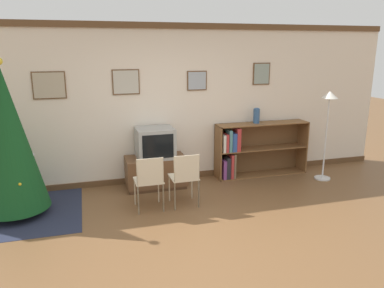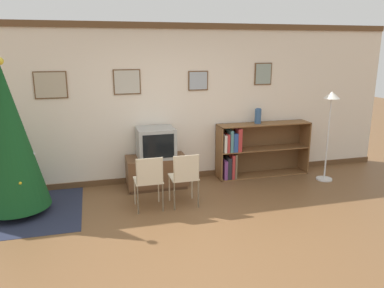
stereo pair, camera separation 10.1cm
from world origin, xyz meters
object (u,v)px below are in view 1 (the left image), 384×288
at_px(folding_chair_right, 185,176).
at_px(bookshelf, 248,150).
at_px(vase, 256,116).
at_px(standing_lamp, 328,112).
at_px(christmas_tree, 9,140).
at_px(television, 155,143).
at_px(tv_console, 156,172).
at_px(folding_chair_left, 149,180).

bearing_deg(folding_chair_right, bookshelf, 35.09).
bearing_deg(vase, standing_lamp, -28.15).
relative_size(christmas_tree, bookshelf, 1.26).
relative_size(vase, standing_lamp, 0.17).
relative_size(television, bookshelf, 0.35).
height_order(tv_console, vase, vase).
xyz_separation_m(folding_chair_left, standing_lamp, (3.23, 0.48, 0.74)).
xyz_separation_m(christmas_tree, vase, (3.99, 0.66, 0.03)).
bearing_deg(bookshelf, vase, 7.35).
bearing_deg(standing_lamp, tv_console, 171.37).
height_order(television, folding_chair_right, television).
xyz_separation_m(vase, standing_lamp, (1.08, -0.58, 0.10)).
xyz_separation_m(folding_chair_right, vase, (1.62, 1.05, 0.64)).
bearing_deg(folding_chair_right, vase, 33.02).
xyz_separation_m(folding_chair_left, bookshelf, (2.00, 1.03, 0.02)).
relative_size(christmas_tree, standing_lamp, 1.37).
height_order(folding_chair_left, folding_chair_right, same).
xyz_separation_m(tv_console, folding_chair_left, (-0.26, -0.93, 0.21)).
xyz_separation_m(tv_console, standing_lamp, (2.96, -0.45, 0.95)).
distance_m(folding_chair_left, vase, 2.48).
relative_size(television, standing_lamp, 0.39).
distance_m(bookshelf, vase, 0.64).
bearing_deg(folding_chair_left, christmas_tree, 167.80).
distance_m(tv_console, vase, 2.07).
distance_m(folding_chair_right, vase, 2.04).
bearing_deg(vase, bookshelf, -172.65).
distance_m(christmas_tree, bookshelf, 3.94).
distance_m(christmas_tree, tv_console, 2.32).
bearing_deg(tv_console, television, -90.00).
distance_m(tv_console, television, 0.51).
relative_size(tv_console, vase, 3.65).
relative_size(television, folding_chair_left, 0.75).
bearing_deg(christmas_tree, television, 14.07).
bearing_deg(christmas_tree, folding_chair_left, -12.20).
height_order(christmas_tree, folding_chair_left, christmas_tree).
height_order(folding_chair_right, standing_lamp, standing_lamp).
distance_m(folding_chair_left, folding_chair_right, 0.53).
relative_size(television, folding_chair_right, 0.75).
distance_m(christmas_tree, vase, 4.04).
distance_m(folding_chair_left, standing_lamp, 3.35).
bearing_deg(standing_lamp, bookshelf, 155.56).
xyz_separation_m(folding_chair_right, standing_lamp, (2.70, 0.48, 0.74)).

